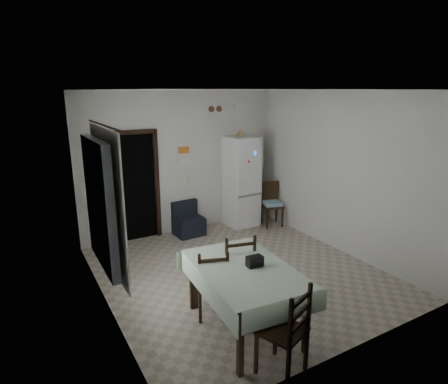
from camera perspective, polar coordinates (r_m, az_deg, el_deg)
The scene contains 25 objects.
ground at distance 6.30m, azimuth 2.32°, elevation -12.09°, with size 4.50×4.50×0.00m, color #A39985.
ceiling at distance 5.60m, azimuth 2.64°, elevation 15.31°, with size 4.20×4.50×0.02m, color white, non-canonical shape.
wall_back at distance 7.73m, azimuth -6.49°, elevation 4.39°, with size 4.20×0.02×2.90m, color silver, non-canonical shape.
wall_front at distance 4.15m, azimuth 19.38°, elevation -6.00°, with size 4.20×0.02×2.90m, color silver, non-canonical shape.
wall_left at distance 5.02m, azimuth -18.25°, elevation -2.23°, with size 0.02×4.50×2.90m, color silver, non-canonical shape.
wall_right at distance 7.10m, azimuth 16.97°, elevation 2.85°, with size 0.02×4.50×2.90m, color silver, non-canonical shape.
doorway at distance 7.66m, azimuth -14.23°, elevation 0.93°, with size 1.06×0.52×2.22m.
window_recess at distance 4.80m, azimuth -18.43°, elevation -1.81°, with size 0.10×1.20×1.60m, color silver.
curtain at distance 4.82m, azimuth -17.15°, elevation -1.63°, with size 0.02×1.45×1.85m, color silver.
curtain_rod at distance 4.65m, azimuth -17.95°, elevation 9.68°, with size 0.02×0.02×1.60m, color black.
calendar at distance 7.71m, azimuth -6.15°, elevation 5.65°, with size 0.28×0.02×0.40m, color white.
calendar_image at distance 7.69m, azimuth -6.15°, elevation 6.38°, with size 0.24×0.01×0.14m, color orange.
light_switch at distance 7.85m, azimuth -5.38°, elevation 1.98°, with size 0.08×0.02×0.12m, color beige.
vent_left at distance 7.89m, azimuth -1.91°, elevation 12.53°, with size 0.12×0.12×0.03m, color brown.
vent_right at distance 7.98m, azimuth -0.74°, elevation 12.56°, with size 0.12×0.12×0.03m, color brown.
emergency_light at distance 8.20m, azimuth 2.29°, elevation 12.83°, with size 0.25×0.07×0.09m, color white.
fridge at distance 8.13m, azimuth 2.67°, elevation 1.61°, with size 0.63×0.63×1.96m, color white, non-canonical shape.
tan_cone at distance 7.93m, azimuth 2.54°, elevation 9.07°, with size 0.21×0.21×0.17m, color tan.
navy_seat at distance 7.73m, azimuth -5.41°, elevation -4.11°, with size 0.56×0.54×0.68m, color black, non-canonical shape.
corner_chair at distance 8.25m, azimuth 7.35°, elevation -1.93°, with size 0.41×0.41×0.95m, color black, non-canonical shape.
dining_table at distance 4.79m, azimuth 3.07°, elevation -15.90°, with size 1.05×1.60×0.84m, color #B2C9AC, non-canonical shape.
black_bag at distance 4.60m, azimuth 4.69°, elevation -10.47°, with size 0.20×0.12×0.13m, color black.
dining_chair_far_left at distance 5.03m, azimuth -1.93°, elevation -13.42°, with size 0.41×0.41×0.96m, color black, non-canonical shape.
dining_chair_far_right at distance 5.27m, azimuth 1.82°, elevation -11.43°, with size 0.45×0.45×1.05m, color black, non-canonical shape.
dining_chair_near_head at distance 4.14m, azimuth 8.89°, elevation -19.96°, with size 0.44×0.44×1.03m, color black, non-canonical shape.
Camera 1 is at (-3.00, -4.73, 2.89)m, focal length 30.00 mm.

